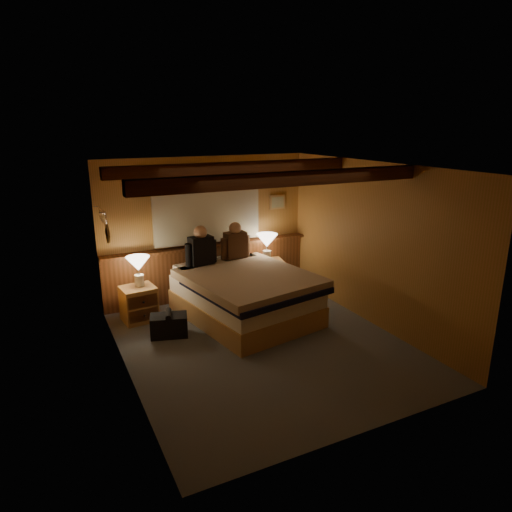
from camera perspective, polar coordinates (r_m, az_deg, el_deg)
floor at (r=6.36m, az=0.84°, el=-10.93°), size 4.20×4.20×0.00m
ceiling at (r=5.69m, az=0.94°, el=11.14°), size 4.20×4.20×0.00m
wall_back at (r=7.78m, az=-6.18°, el=3.47°), size 3.60×0.00×3.60m
wall_left at (r=5.38m, az=-16.48°, el=-2.94°), size 0.00×4.20×4.20m
wall_right at (r=6.89m, az=14.33°, el=1.39°), size 0.00×4.20×4.20m
wall_front at (r=4.27m, az=13.95°, el=-7.80°), size 3.60×0.00×3.60m
wainscot at (r=7.91m, az=-5.87°, el=-1.68°), size 3.60×0.23×0.94m
curtain_window at (r=7.65m, az=-6.07°, el=5.71°), size 2.18×0.09×1.11m
ceiling_beams at (r=5.83m, az=0.25°, el=10.37°), size 3.60×1.65×0.16m
coat_rail at (r=6.79m, az=-18.52°, el=4.88°), size 0.05×0.55×0.24m
framed_print at (r=8.24m, az=2.69°, el=6.74°), size 0.30×0.04×0.25m
bed at (r=7.03m, az=-1.36°, el=-4.84°), size 1.97×2.39×0.73m
nightstand_left at (r=7.19m, az=-14.43°, el=-5.81°), size 0.53×0.49×0.54m
nightstand_right at (r=8.09m, az=1.54°, el=-2.61°), size 0.62×0.58×0.59m
lamp_left at (r=7.05m, az=-14.51°, el=-1.16°), size 0.35×0.35×0.46m
lamp_right at (r=7.92m, az=1.37°, el=1.75°), size 0.37×0.37×0.48m
person_left at (r=7.31m, az=-6.90°, el=0.91°), size 0.54×0.26×0.66m
person_right at (r=7.63m, az=-2.61°, el=1.59°), size 0.53×0.23×0.64m
duffel_bag at (r=6.65m, az=-10.82°, el=-8.47°), size 0.58×0.44×0.37m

